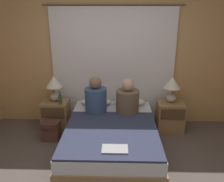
{
  "coord_description": "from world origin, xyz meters",
  "views": [
    {
      "loc": [
        0.1,
        -2.54,
        2.18
      ],
      "look_at": [
        0.0,
        1.06,
        0.91
      ],
      "focal_mm": 38.0,
      "sensor_mm": 36.0,
      "label": 1
    }
  ],
  "objects_px": {
    "pillow_right": "(129,102)",
    "laptop_on_bed": "(115,149)",
    "person_left_in_bed": "(96,98)",
    "person_right_in_bed": "(128,100)",
    "nightstand_left": "(56,115)",
    "nightstand_right": "(170,116)",
    "pillow_left": "(96,101)",
    "bed": "(111,138)",
    "lamp_right": "(172,86)",
    "backpack_on_floor": "(51,129)",
    "beer_bottle_on_left_stand": "(60,99)",
    "lamp_left": "(54,85)"
  },
  "relations": [
    {
      "from": "lamp_right",
      "to": "person_left_in_bed",
      "type": "relative_size",
      "value": 0.73
    },
    {
      "from": "nightstand_right",
      "to": "person_left_in_bed",
      "type": "relative_size",
      "value": 0.85
    },
    {
      "from": "lamp_right",
      "to": "backpack_on_floor",
      "type": "xyz_separation_m",
      "value": [
        -2.13,
        -0.44,
        -0.66
      ]
    },
    {
      "from": "backpack_on_floor",
      "to": "person_left_in_bed",
      "type": "bearing_deg",
      "value": 9.23
    },
    {
      "from": "bed",
      "to": "lamp_left",
      "type": "bearing_deg",
      "value": 144.64
    },
    {
      "from": "lamp_right",
      "to": "backpack_on_floor",
      "type": "bearing_deg",
      "value": -168.34
    },
    {
      "from": "bed",
      "to": "backpack_on_floor",
      "type": "distance_m",
      "value": 1.11
    },
    {
      "from": "person_left_in_bed",
      "to": "person_right_in_bed",
      "type": "xyz_separation_m",
      "value": [
        0.54,
        0.0,
        -0.02
      ]
    },
    {
      "from": "lamp_right",
      "to": "person_right_in_bed",
      "type": "xyz_separation_m",
      "value": [
        -0.8,
        -0.31,
        -0.15
      ]
    },
    {
      "from": "laptop_on_bed",
      "to": "lamp_right",
      "type": "bearing_deg",
      "value": 56.12
    },
    {
      "from": "backpack_on_floor",
      "to": "nightstand_left",
      "type": "bearing_deg",
      "value": 90.68
    },
    {
      "from": "person_left_in_bed",
      "to": "person_right_in_bed",
      "type": "relative_size",
      "value": 1.05
    },
    {
      "from": "nightstand_left",
      "to": "pillow_left",
      "type": "relative_size",
      "value": 0.95
    },
    {
      "from": "nightstand_left",
      "to": "pillow_left",
      "type": "xyz_separation_m",
      "value": [
        0.75,
        0.1,
        0.25
      ]
    },
    {
      "from": "lamp_left",
      "to": "lamp_right",
      "type": "distance_m",
      "value": 2.13
    },
    {
      "from": "nightstand_right",
      "to": "pillow_right",
      "type": "xyz_separation_m",
      "value": [
        -0.75,
        0.1,
        0.25
      ]
    },
    {
      "from": "pillow_right",
      "to": "nightstand_right",
      "type": "bearing_deg",
      "value": -7.26
    },
    {
      "from": "nightstand_right",
      "to": "beer_bottle_on_left_stand",
      "type": "bearing_deg",
      "value": -176.6
    },
    {
      "from": "nightstand_left",
      "to": "backpack_on_floor",
      "type": "relative_size",
      "value": 1.62
    },
    {
      "from": "bed",
      "to": "lamp_right",
      "type": "distance_m",
      "value": 1.45
    },
    {
      "from": "laptop_on_bed",
      "to": "backpack_on_floor",
      "type": "relative_size",
      "value": 0.97
    },
    {
      "from": "lamp_right",
      "to": "person_left_in_bed",
      "type": "height_order",
      "value": "person_left_in_bed"
    },
    {
      "from": "person_right_in_bed",
      "to": "nightstand_left",
      "type": "bearing_deg",
      "value": 168.6
    },
    {
      "from": "pillow_right",
      "to": "person_left_in_bed",
      "type": "distance_m",
      "value": 0.72
    },
    {
      "from": "nightstand_right",
      "to": "pillow_left",
      "type": "relative_size",
      "value": 0.95
    },
    {
      "from": "beer_bottle_on_left_stand",
      "to": "backpack_on_floor",
      "type": "relative_size",
      "value": 0.69
    },
    {
      "from": "nightstand_right",
      "to": "lamp_left",
      "type": "distance_m",
      "value": 2.21
    },
    {
      "from": "pillow_left",
      "to": "laptop_on_bed",
      "type": "distance_m",
      "value": 1.59
    },
    {
      "from": "nightstand_left",
      "to": "person_left_in_bed",
      "type": "xyz_separation_m",
      "value": [
        0.78,
        -0.27,
        0.45
      ]
    },
    {
      "from": "person_right_in_bed",
      "to": "bed",
      "type": "bearing_deg",
      "value": -120.38
    },
    {
      "from": "person_left_in_bed",
      "to": "person_right_in_bed",
      "type": "bearing_deg",
      "value": 0.0
    },
    {
      "from": "lamp_right",
      "to": "person_left_in_bed",
      "type": "xyz_separation_m",
      "value": [
        -1.35,
        -0.31,
        -0.13
      ]
    },
    {
      "from": "lamp_left",
      "to": "laptop_on_bed",
      "type": "relative_size",
      "value": 1.44
    },
    {
      "from": "person_right_in_bed",
      "to": "beer_bottle_on_left_stand",
      "type": "height_order",
      "value": "person_right_in_bed"
    },
    {
      "from": "person_left_in_bed",
      "to": "laptop_on_bed",
      "type": "xyz_separation_m",
      "value": [
        0.34,
        -1.18,
        -0.22
      ]
    },
    {
      "from": "nightstand_left",
      "to": "laptop_on_bed",
      "type": "relative_size",
      "value": 1.68
    },
    {
      "from": "nightstand_right",
      "to": "beer_bottle_on_left_stand",
      "type": "relative_size",
      "value": 2.35
    },
    {
      "from": "pillow_left",
      "to": "pillow_right",
      "type": "bearing_deg",
      "value": 0.0
    },
    {
      "from": "pillow_right",
      "to": "person_left_in_bed",
      "type": "bearing_deg",
      "value": -148.53
    },
    {
      "from": "lamp_left",
      "to": "lamp_right",
      "type": "bearing_deg",
      "value": 0.0
    },
    {
      "from": "pillow_left",
      "to": "beer_bottle_on_left_stand",
      "type": "bearing_deg",
      "value": -160.83
    },
    {
      "from": "pillow_right",
      "to": "laptop_on_bed",
      "type": "height_order",
      "value": "pillow_right"
    },
    {
      "from": "bed",
      "to": "pillow_right",
      "type": "distance_m",
      "value": 0.91
    },
    {
      "from": "person_right_in_bed",
      "to": "backpack_on_floor",
      "type": "height_order",
      "value": "person_right_in_bed"
    },
    {
      "from": "backpack_on_floor",
      "to": "person_right_in_bed",
      "type": "bearing_deg",
      "value": 5.48
    },
    {
      "from": "pillow_right",
      "to": "person_left_in_bed",
      "type": "xyz_separation_m",
      "value": [
        -0.59,
        -0.36,
        0.2
      ]
    },
    {
      "from": "nightstand_left",
      "to": "lamp_left",
      "type": "bearing_deg",
      "value": 90.0
    },
    {
      "from": "pillow_right",
      "to": "backpack_on_floor",
      "type": "distance_m",
      "value": 1.49
    },
    {
      "from": "pillow_left",
      "to": "nightstand_right",
      "type": "bearing_deg",
      "value": -3.98
    },
    {
      "from": "nightstand_right",
      "to": "person_left_in_bed",
      "type": "xyz_separation_m",
      "value": [
        -1.35,
        -0.27,
        0.45
      ]
    }
  ]
}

